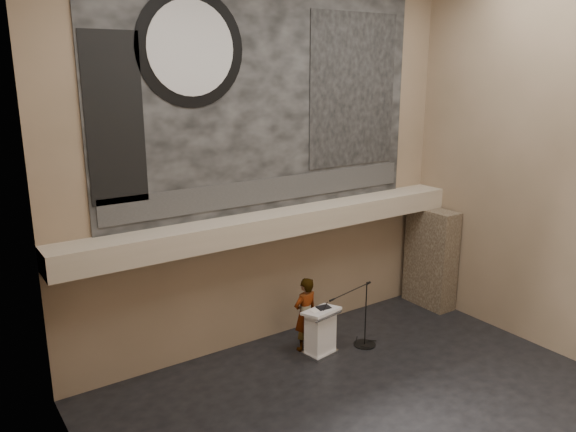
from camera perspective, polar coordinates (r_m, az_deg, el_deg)
floor at (r=11.30m, az=9.72°, el=-19.48°), size 10.00×10.00×0.00m
wall_back at (r=12.68m, az=-2.04°, el=5.36°), size 10.00×0.02×8.50m
wall_left at (r=7.11m, az=-19.24°, el=-3.05°), size 0.02×8.00×8.50m
wall_right at (r=13.55m, az=26.06°, el=4.47°), size 0.02×8.00×8.50m
soffit at (r=12.63m, az=-1.02°, el=-0.71°), size 10.00×0.80×0.50m
sprinkler_left at (r=11.91m, az=-7.35°, el=-3.22°), size 0.04×0.04×0.06m
sprinkler_right at (r=13.76m, az=5.73°, el=-0.69°), size 0.04×0.04×0.06m
banner at (r=12.50m, az=-2.03°, el=11.91°), size 8.00×0.05×5.00m
banner_text_strip at (r=12.73m, az=-1.85°, el=2.65°), size 7.76×0.02×0.55m
banner_clock_rim at (r=11.59m, az=-9.83°, el=16.43°), size 2.30×0.02×2.30m
banner_clock_face at (r=11.58m, az=-9.79°, el=16.44°), size 1.84×0.02×1.84m
banner_building_print at (r=13.89m, az=6.67°, el=12.53°), size 2.60×0.02×3.60m
banner_brick_print at (r=11.05m, az=-17.19°, el=9.34°), size 1.10×0.02×3.20m
stone_pier at (r=15.73m, az=14.30°, el=-4.13°), size 0.60×1.40×2.70m
lectern at (r=12.97m, az=3.31°, el=-11.67°), size 0.87×0.68×1.14m
binder at (r=12.79m, az=3.65°, el=-9.27°), size 0.32×0.27×0.04m
papers at (r=12.65m, az=2.90°, el=-9.62°), size 0.20×0.28×0.00m
speaker_person at (r=13.03m, az=1.77°, el=-9.94°), size 0.68×0.48×1.76m
mic_stand at (r=13.55m, az=7.69°, el=-11.98°), size 1.57×0.56×1.58m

